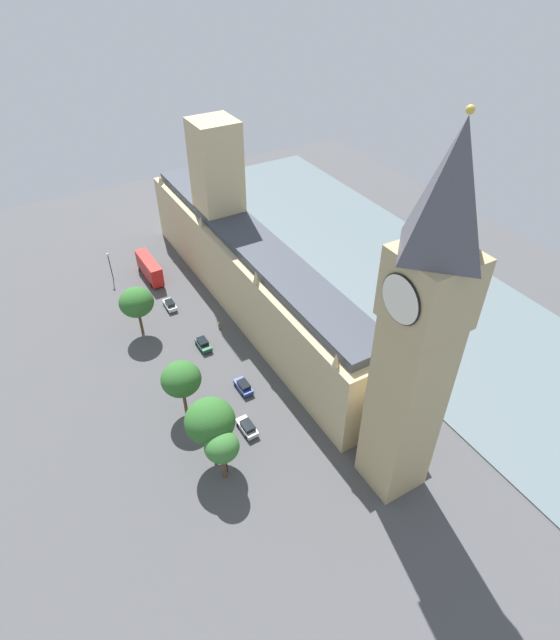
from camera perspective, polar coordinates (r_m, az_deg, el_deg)
ground_plane at (r=105.19m, az=-3.86°, el=1.05°), size 147.35×147.35×0.00m
river_thames at (r=120.80m, az=10.59°, el=5.99°), size 39.06×132.62×0.25m
parliament_building at (r=102.05m, az=-3.59°, el=6.12°), size 11.42×77.35×33.98m
clock_tower at (r=60.03m, az=15.22°, el=-1.56°), size 8.13×8.13×51.44m
double_decker_bus_midblock at (r=116.74m, az=-14.25°, el=5.62°), size 2.82×10.55×4.75m
car_white_far_end at (r=107.47m, az=-12.09°, el=1.68°), size 1.93×4.10×1.74m
car_dark_green_trailing at (r=96.72m, az=-8.50°, el=-2.63°), size 1.98×4.15×1.74m
car_blue_kerbside at (r=88.01m, az=-4.06°, el=-7.32°), size 1.94×4.22×1.74m
car_silver_by_river_gate at (r=82.10m, az=-3.65°, el=-11.73°), size 2.05×4.40×1.74m
pedestrian_near_tower at (r=100.93m, az=-6.75°, el=-0.55°), size 0.57×0.64×1.51m
plane_tree_leading at (r=73.83m, az=-7.76°, el=-11.01°), size 7.19×7.19×11.25m
plane_tree_opposite_hall at (r=98.89m, az=-15.60°, el=1.90°), size 6.39×6.39×9.88m
plane_tree_corner at (r=72.51m, az=-6.46°, el=-13.78°), size 4.86×4.86×8.98m
plane_tree_under_trees at (r=81.81m, az=-10.89°, el=-6.44°), size 6.31×6.31×9.72m
street_lamp_slot_10 at (r=74.71m, az=-6.06°, el=-14.28°), size 0.56×0.56×6.75m
street_lamp_slot_11 at (r=117.73m, az=-18.39°, el=6.20°), size 0.56×0.56×6.61m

